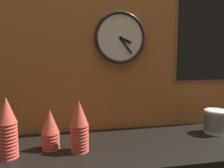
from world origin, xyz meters
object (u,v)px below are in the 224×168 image
(cup_stack_left, at_px, (50,129))
(wall_clock, at_px, (119,38))
(menu_board, at_px, (204,32))
(bowl_stack_far_right, at_px, (216,121))
(cup_stack_center_left, at_px, (79,126))
(cup_stack_far_left, at_px, (7,127))

(cup_stack_left, xyz_separation_m, wall_clock, (0.39, 0.23, 0.45))
(wall_clock, xyz_separation_m, menu_board, (0.54, 0.01, 0.04))
(menu_board, bearing_deg, bowl_stack_far_right, -96.10)
(cup_stack_center_left, bearing_deg, bowl_stack_far_right, 7.41)
(cup_stack_left, bearing_deg, wall_clock, 30.24)
(cup_stack_left, relative_size, cup_stack_center_left, 0.81)
(wall_clock, distance_m, menu_board, 0.54)
(cup_stack_center_left, height_order, cup_stack_far_left, cup_stack_far_left)
(cup_stack_center_left, relative_size, bowl_stack_far_right, 1.75)
(cup_stack_left, distance_m, menu_board, 1.08)
(cup_stack_center_left, height_order, wall_clock, wall_clock)
(cup_stack_far_left, xyz_separation_m, menu_board, (1.11, 0.29, 0.45))
(cup_stack_center_left, distance_m, menu_board, 0.97)
(cup_stack_left, distance_m, bowl_stack_far_right, 0.91)
(cup_stack_center_left, height_order, bowl_stack_far_right, cup_stack_center_left)
(cup_stack_far_left, bearing_deg, wall_clock, 26.83)
(cup_stack_far_left, distance_m, menu_board, 1.23)
(cup_stack_far_left, bearing_deg, cup_stack_left, 18.47)
(cup_stack_far_left, bearing_deg, cup_stack_center_left, 0.72)
(bowl_stack_far_right, distance_m, wall_clock, 0.73)
(bowl_stack_far_right, height_order, menu_board, menu_board)
(cup_stack_left, height_order, cup_stack_far_left, cup_stack_far_left)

